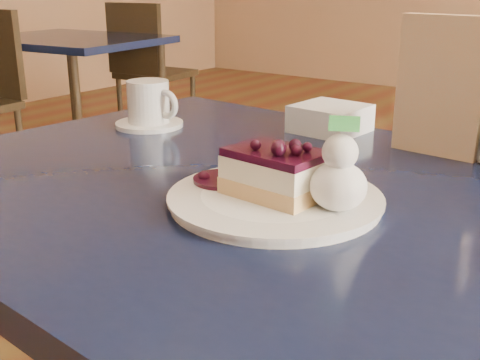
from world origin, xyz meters
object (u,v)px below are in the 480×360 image
Objects in this scene: dessert_plate at (275,200)px; coffee_set at (150,106)px; cheesecake_slice at (276,173)px; bg_table_far_left at (79,149)px; main_table at (296,248)px.

coffee_set reaches higher than dessert_plate.
dessert_plate is at bearing -26.44° from coffee_set.
cheesecake_slice is (0.00, -0.00, 0.03)m from dessert_plate.
cheesecake_slice is 0.44m from coffee_set.
coffee_set is 2.32m from bg_table_far_left.
cheesecake_slice is 0.91× the size of coffee_set.
dessert_plate is at bearing 121.22° from cheesecake_slice.
main_table is 2.70m from bg_table_far_left.
coffee_set reaches higher than main_table.
main_table is 0.44m from coffee_set.
main_table is at bearing 90.00° from cheesecake_slice.
coffee_set is at bearing 164.03° from main_table.
main_table is 0.12m from cheesecake_slice.
coffee_set reaches higher than cheesecake_slice.
coffee_set is (-0.40, 0.15, 0.11)m from main_table.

